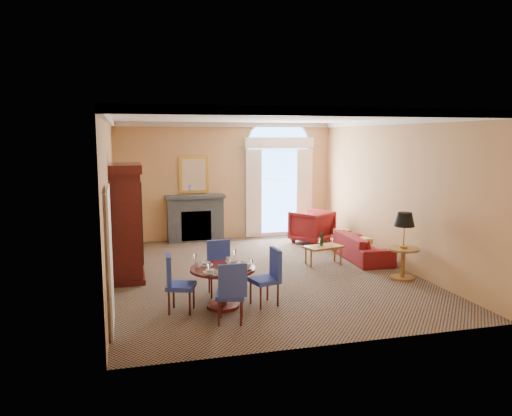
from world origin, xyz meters
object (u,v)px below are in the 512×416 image
object	(u,v)px
dining_table	(223,277)
coffee_table	(323,247)
armoire	(126,224)
sofa	(361,247)
side_table	(404,237)
armchair	(312,227)

from	to	relation	value
dining_table	coffee_table	distance (m)	3.50
armoire	coffee_table	bearing A→B (deg)	0.70
armoire	sofa	bearing A→B (deg)	3.12
sofa	side_table	world-z (taller)	side_table
dining_table	side_table	bearing A→B (deg)	11.19
sofa	armchair	bearing A→B (deg)	16.11
sofa	coffee_table	distance (m)	1.08
armoire	side_table	xyz separation A→B (m)	(5.32, -1.42, -0.26)
coffee_table	dining_table	bearing A→B (deg)	-154.52
dining_table	armoire	bearing A→B (deg)	125.08
dining_table	coffee_table	size ratio (longest dim) A/B	1.19
sofa	side_table	size ratio (longest dim) A/B	1.51
armoire	side_table	bearing A→B (deg)	-14.91
dining_table	sofa	xyz separation A→B (m)	(3.75, 2.46, -0.22)
dining_table	side_table	world-z (taller)	side_table
coffee_table	armoire	bearing A→B (deg)	166.74
armoire	dining_table	world-z (taller)	armoire
armoire	armchair	distance (m)	5.36
dining_table	sofa	size ratio (longest dim) A/B	0.55
armchair	dining_table	bearing A→B (deg)	20.51
armoire	coffee_table	distance (m)	4.28
dining_table	side_table	size ratio (longest dim) A/B	0.82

